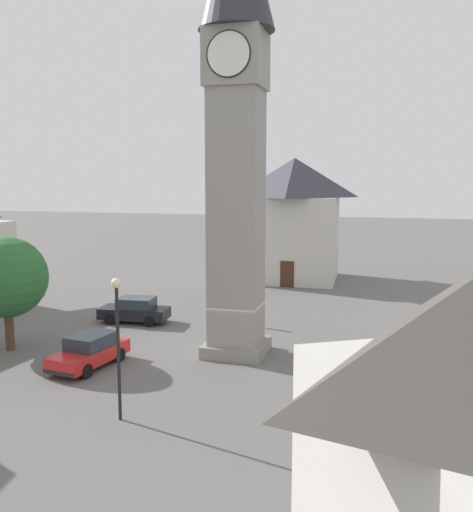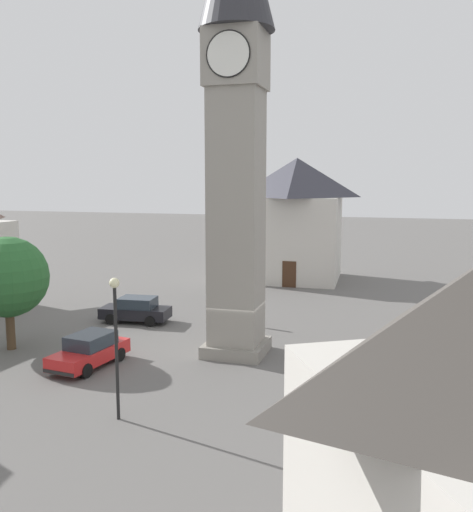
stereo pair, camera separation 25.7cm
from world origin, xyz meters
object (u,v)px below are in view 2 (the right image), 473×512
object	(u,v)px
car_red_corner	(90,350)
tree	(7,277)
pedestrian	(250,309)
clock_tower	(237,82)
lamp_post	(116,326)
car_blue_kerb	(457,337)
building_corner_back	(296,218)
car_silver_kerb	(136,310)

from	to	relation	value
car_red_corner	tree	distance (m)	6.13
pedestrian	clock_tower	bearing A→B (deg)	-82.66
tree	clock_tower	bearing A→B (deg)	12.49
clock_tower	lamp_post	size ratio (longest dim) A/B	4.29
car_blue_kerb	tree	distance (m)	22.65
car_red_corner	building_corner_back	distance (m)	25.64
building_corner_back	clock_tower	bearing A→B (deg)	-88.07
building_corner_back	car_silver_kerb	bearing A→B (deg)	-111.90
car_red_corner	pedestrian	xyz separation A→B (m)	(5.31, 8.92, 0.25)
tree	lamp_post	world-z (taller)	tree
clock_tower	pedestrian	xyz separation A→B (m)	(-0.67, 5.21, -12.02)
car_blue_kerb	lamp_post	xyz separation A→B (m)	(-12.53, -11.67, 2.69)
car_silver_kerb	pedestrian	distance (m)	6.90
clock_tower	tree	size ratio (longest dim) A/B	3.86
car_blue_kerb	car_silver_kerb	xyz separation A→B (m)	(-18.00, 0.91, 0.00)
car_silver_kerb	pedestrian	size ratio (longest dim) A/B	2.51
pedestrian	building_corner_back	distance (m)	16.32
clock_tower	car_blue_kerb	xyz separation A→B (m)	(10.52, 3.21, -12.27)
car_blue_kerb	car_silver_kerb	world-z (taller)	same
car_red_corner	building_corner_back	bearing A→B (deg)	77.94
car_red_corner	building_corner_back	world-z (taller)	building_corner_back
pedestrian	tree	bearing A→B (deg)	-143.87
car_blue_kerb	car_red_corner	distance (m)	17.89
building_corner_back	lamp_post	bearing A→B (deg)	-92.54
building_corner_back	lamp_post	distance (m)	29.51
car_red_corner	car_silver_kerb	bearing A→B (deg)	100.87
car_blue_kerb	lamp_post	size ratio (longest dim) A/B	0.86
car_blue_kerb	pedestrian	xyz separation A→B (m)	(-11.19, 2.00, 0.25)
tree	building_corner_back	bearing A→B (deg)	65.88
car_red_corner	building_corner_back	xyz separation A→B (m)	(5.27, 24.68, 4.49)
building_corner_back	lamp_post	size ratio (longest dim) A/B	1.99
car_silver_kerb	car_red_corner	size ratio (longest dim) A/B	0.98
tree	pedestrian	bearing A→B (deg)	36.13
car_silver_kerb	lamp_post	world-z (taller)	lamp_post
lamp_post	tree	bearing A→B (deg)	146.93
car_red_corner	tree	bearing A→B (deg)	166.71
car_red_corner	pedestrian	distance (m)	10.38
tree	car_silver_kerb	bearing A→B (deg)	60.55
car_silver_kerb	tree	world-z (taller)	tree
tree	car_red_corner	bearing A→B (deg)	-13.29
car_silver_kerb	building_corner_back	bearing A→B (deg)	68.10
car_red_corner	tree	size ratio (longest dim) A/B	0.75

